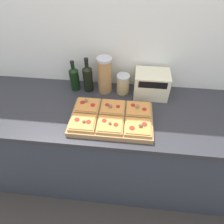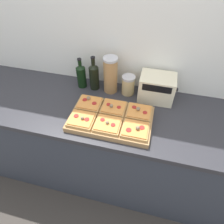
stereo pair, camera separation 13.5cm
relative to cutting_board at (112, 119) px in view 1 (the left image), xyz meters
The scene contains 15 objects.
ground_plane 0.98m from the cutting_board, 79.85° to the right, with size 12.00×12.00×0.00m, color #3D3833.
wall_back 0.55m from the cutting_board, 85.47° to the left, with size 6.00×0.06×2.50m.
kitchen_counter 0.50m from the cutting_board, 71.81° to the left, with size 2.63×0.67×0.94m.
cutting_board is the anchor object (origin of this frame).
pizza_slice_back_left 0.20m from the cutting_board, 155.46° to the left, with size 0.17×0.15×0.05m.
pizza_slice_back_center 0.09m from the cutting_board, 90.23° to the left, with size 0.17×0.15×0.05m.
pizza_slice_back_right 0.20m from the cutting_board, 24.46° to the left, with size 0.17×0.15×0.05m.
pizza_slice_front_left 0.20m from the cutting_board, 155.55° to the right, with size 0.17×0.15×0.05m.
pizza_slice_front_center 0.09m from the cutting_board, 90.01° to the right, with size 0.17×0.15×0.05m.
pizza_slice_front_right 0.20m from the cutting_board, 24.42° to the right, with size 0.17×0.15×0.05m.
olive_oil_bottle 0.47m from the cutting_board, 134.93° to the left, with size 0.07×0.07×0.25m.
wine_bottle 0.41m from the cutting_board, 123.79° to the left, with size 0.08×0.08×0.28m.
grain_jar_tall 0.36m from the cutting_board, 104.85° to the left, with size 0.11×0.11×0.29m.
grain_jar_short 0.34m from the cutting_board, 80.69° to the left, with size 0.10×0.10×0.16m.
toaster_oven 0.43m from the cutting_board, 49.83° to the left, with size 0.28×0.19×0.20m.
Camera 1 is at (0.06, -0.72, 1.95)m, focal length 32.00 mm.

